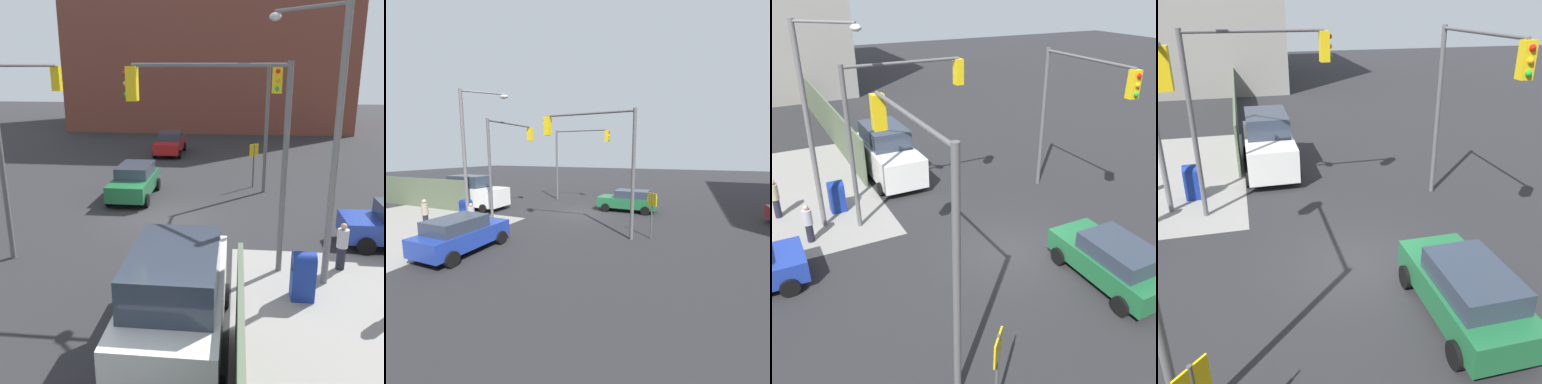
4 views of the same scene
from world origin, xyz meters
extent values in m
plane|color=#28282B|center=(0.00, 0.00, 0.00)|extent=(120.00, 120.00, 0.00)
cube|color=brown|center=(-32.00, -0.01, 10.90)|extent=(16.00, 28.00, 21.81)
cylinder|color=#59595B|center=(-4.50, 4.50, 3.25)|extent=(0.18, 0.18, 6.50)
cylinder|color=#59595B|center=(-2.11, 4.50, 6.38)|extent=(4.78, 0.12, 0.12)
cube|color=yellow|center=(0.28, 4.50, 5.85)|extent=(0.32, 0.36, 1.00)
sphere|color=red|center=(0.46, 4.50, 6.17)|extent=(0.18, 0.18, 0.18)
sphere|color=orange|center=(0.46, 4.50, 5.85)|extent=(0.18, 0.18, 0.18)
sphere|color=green|center=(0.46, 4.50, 5.53)|extent=(0.18, 0.18, 0.18)
cylinder|color=#59595B|center=(4.50, -4.50, 3.25)|extent=(0.18, 0.18, 6.50)
cylinder|color=#59595B|center=(2.05, -4.50, 6.38)|extent=(4.89, 0.12, 0.12)
cube|color=yellow|center=(-0.39, -4.50, 5.85)|extent=(0.32, 0.36, 1.00)
sphere|color=red|center=(-0.57, -4.50, 6.17)|extent=(0.18, 0.18, 0.18)
sphere|color=orange|center=(-0.57, -4.50, 5.85)|extent=(0.18, 0.18, 0.18)
sphere|color=green|center=(-0.57, -4.50, 5.53)|extent=(0.18, 0.18, 0.18)
cylinder|color=#59595B|center=(4.50, 4.50, 3.25)|extent=(0.18, 0.18, 6.50)
cylinder|color=#59595B|center=(4.50, 2.20, 6.38)|extent=(0.12, 4.60, 0.12)
cube|color=yellow|center=(4.50, -0.10, 5.85)|extent=(0.36, 0.32, 1.00)
sphere|color=red|center=(4.50, -0.28, 6.17)|extent=(0.18, 0.18, 0.18)
sphere|color=orange|center=(4.50, -0.28, 5.85)|extent=(0.18, 0.18, 0.18)
sphere|color=green|center=(4.50, -0.28, 5.53)|extent=(0.18, 0.18, 0.18)
cylinder|color=slate|center=(5.20, 5.80, 4.00)|extent=(0.20, 0.20, 8.00)
cylinder|color=slate|center=(4.37, 4.93, 7.90)|extent=(1.73, 1.80, 0.10)
ellipsoid|color=silver|center=(3.54, 4.06, 7.75)|extent=(0.56, 0.36, 0.24)
cylinder|color=#4C4C4C|center=(-5.40, 3.97, 1.20)|extent=(0.08, 0.08, 2.40)
cube|color=yellow|center=(-5.40, 3.97, 2.05)|extent=(0.48, 0.48, 0.64)
cube|color=navy|center=(6.20, 5.00, 0.57)|extent=(0.56, 0.64, 1.15)
cylinder|color=navy|center=(6.20, 5.00, 1.15)|extent=(0.56, 0.64, 0.56)
cylinder|color=black|center=(2.98, 7.64, 0.32)|extent=(0.22, 0.64, 0.64)
cylinder|color=black|center=(1.18, 7.64, 0.32)|extent=(0.22, 0.64, 0.64)
cube|color=#B21919|center=(-13.96, -1.91, 0.70)|extent=(4.44, 1.80, 0.75)
cube|color=#2D3847|center=(-14.31, -1.91, 1.35)|extent=(2.48, 1.58, 0.55)
cylinder|color=black|center=(-12.45, -1.01, 0.32)|extent=(0.64, 0.22, 0.64)
cylinder|color=black|center=(-12.45, -2.81, 0.32)|extent=(0.64, 0.22, 0.64)
cylinder|color=black|center=(-15.47, -1.01, 0.32)|extent=(0.64, 0.22, 0.64)
cylinder|color=black|center=(-15.47, -2.81, 0.32)|extent=(0.64, 0.22, 0.64)
cube|color=#1E6638|center=(-2.86, -1.99, 0.70)|extent=(4.32, 1.80, 0.75)
cube|color=#2D3847|center=(-3.21, -1.99, 1.35)|extent=(2.42, 1.58, 0.55)
cylinder|color=black|center=(-1.39, -1.09, 0.32)|extent=(0.64, 0.22, 0.64)
cylinder|color=black|center=(-1.39, -2.89, 0.32)|extent=(0.64, 0.22, 0.64)
cylinder|color=black|center=(-4.33, -1.09, 0.32)|extent=(0.64, 0.22, 0.64)
cylinder|color=black|center=(-4.33, -2.89, 0.32)|extent=(0.64, 0.22, 0.64)
cube|color=white|center=(8.65, 1.80, 1.02)|extent=(5.40, 2.10, 1.40)
cube|color=#2D3847|center=(9.09, 1.80, 2.17)|extent=(3.02, 1.85, 0.90)
cylinder|color=black|center=(6.82, 0.75, 0.32)|extent=(0.64, 0.22, 0.64)
cylinder|color=black|center=(6.82, 2.85, 0.32)|extent=(0.64, 0.22, 0.64)
cylinder|color=#B2B2B7|center=(4.20, 6.50, 1.07)|extent=(0.36, 0.36, 0.61)
sphere|color=tan|center=(4.20, 6.50, 1.48)|extent=(0.21, 0.21, 0.21)
cylinder|color=#1E1E2D|center=(4.20, 6.50, 0.38)|extent=(0.28, 0.28, 0.77)
camera|label=1|loc=(17.28, 3.04, 6.35)|focal=40.00mm
camera|label=2|loc=(-6.98, 17.17, 4.34)|focal=24.00mm
camera|label=3|loc=(-11.03, 7.71, 9.08)|focal=40.00mm
camera|label=4|loc=(-10.48, 2.85, 7.25)|focal=40.00mm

